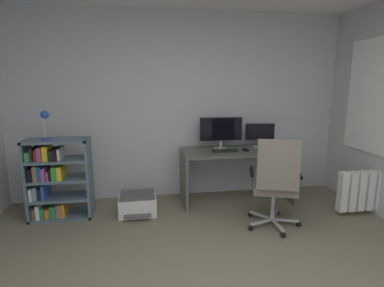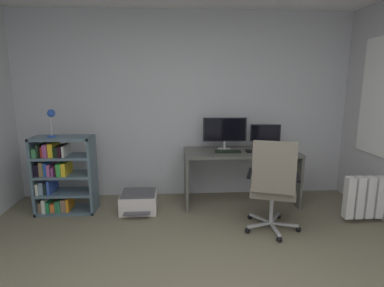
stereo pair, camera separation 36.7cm
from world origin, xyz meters
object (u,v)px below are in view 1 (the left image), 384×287
Objects in this scene: monitor_main at (221,130)px; bookshelf at (54,179)px; office_chair at (275,180)px; desk at (237,163)px; printer at (138,204)px; desk_lamp at (45,120)px; keyboard at (225,151)px; monitor_secondary at (260,133)px; computer_mouse at (246,150)px; radiator at (369,190)px.

bookshelf is at bearing -172.76° from monitor_main.
monitor_main is 0.56× the size of office_chair.
desk is 3.16× the size of printer.
desk is 4.49× the size of desk_lamp.
desk is 4.42× the size of keyboard.
bookshelf is (-2.49, 0.73, -0.09)m from office_chair.
desk is at bearing 20.33° from keyboard.
computer_mouse is (-0.27, -0.20, -0.18)m from monitor_secondary.
bookshelf is at bearing 176.98° from printer.
office_chair is (0.34, -0.82, -0.16)m from keyboard.
printer is (-1.15, -0.32, -0.86)m from monitor_main.
bookshelf is at bearing 172.07° from radiator.
monitor_secondary is at bearing 20.16° from keyboard.
monitor_secondary is 1.20× the size of keyboard.
desk_lamp reaches higher than monitor_secondary.
printer is at bearing 155.87° from office_chair.
desk reaches higher than printer.
radiator reaches higher than printer.
keyboard is 0.35× the size of bookshelf.
desk_lamp reaches higher than keyboard.
monitor_secondary is at bearing 5.68° from desk_lamp.
keyboard is at bearing -161.48° from desk.
desk is 2.56× the size of monitor_main.
monitor_main reaches higher than keyboard.
computer_mouse is 0.30× the size of desk_lamp.
desk_lamp reaches higher than desk.
office_chair is 1.29× the size of radiator.
office_chair is 1.38m from radiator.
computer_mouse reaches higher than printer.
monitor_secondary reaches higher than printer.
monitor_main is (-0.20, 0.12, 0.45)m from desk.
desk is at bearing 3.74° from bookshelf.
bookshelf reaches higher than printer.
radiator is (1.69, -0.62, -0.43)m from keyboard.
computer_mouse is at bearing 1.70° from desk_lamp.
monitor_secondary is 0.42× the size of bookshelf.
desk_lamp is 0.41× the size of radiator.
monitor_main is at bearing -179.98° from monitor_secondary.
computer_mouse is at bearing 4.92° from printer.
monitor_main is 1.73× the size of keyboard.
office_chair is at bearing -171.79° from radiator.
desk_lamp reaches higher than office_chair.
office_chair is 2.22× the size of printer.
monitor_main reaches higher than printer.
desk is at bearing 8.59° from printer.
radiator is at bearing -35.19° from monitor_secondary.
desk_lamp is 4.01m from radiator.
monitor_main is 0.56m from monitor_secondary.
desk_lamp reaches higher than radiator.
monitor_main reaches higher than radiator.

